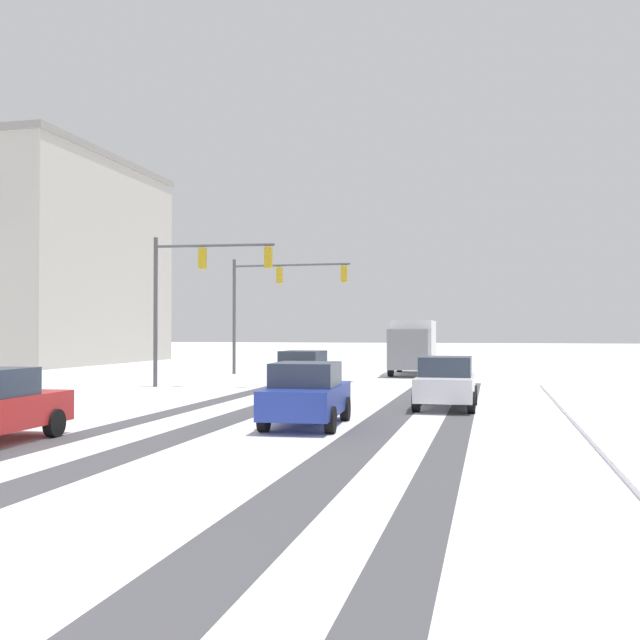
# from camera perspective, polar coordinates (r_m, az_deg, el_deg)

# --- Properties ---
(wheel_track_left_lane) EXTENTS (1.16, 31.81, 0.01)m
(wheel_track_left_lane) POSITION_cam_1_polar(r_m,az_deg,el_deg) (19.32, 4.80, -8.02)
(wheel_track_left_lane) COLOR #4C4C51
(wheel_track_left_lane) RESTS_ON ground
(wheel_track_right_lane) EXTENTS (0.78, 31.81, 0.01)m
(wheel_track_right_lane) POSITION_cam_1_polar(r_m,az_deg,el_deg) (19.14, 10.54, -8.08)
(wheel_track_right_lane) COLOR #4C4C51
(wheel_track_right_lane) RESTS_ON ground
(wheel_track_center) EXTENTS (0.83, 31.81, 0.01)m
(wheel_track_center) POSITION_cam_1_polar(r_m,az_deg,el_deg) (21.24, -12.85, -7.36)
(wheel_track_center) COLOR #4C4C51
(wheel_track_center) RESTS_ON ground
(wheel_track_oncoming) EXTENTS (1.08, 31.81, 0.01)m
(wheel_track_oncoming) POSITION_cam_1_polar(r_m,az_deg,el_deg) (20.37, -7.16, -7.65)
(wheel_track_oncoming) COLOR #4C4C51
(wheel_track_oncoming) RESTS_ON ground
(traffic_signal_near_left) EXTENTS (5.36, 0.74, 6.50)m
(traffic_signal_near_left) POSITION_cam_1_polar(r_m,az_deg,el_deg) (32.17, -9.59, 3.06)
(traffic_signal_near_left) COLOR #47474C
(traffic_signal_near_left) RESTS_ON ground
(traffic_signal_far_left) EXTENTS (6.82, 0.45, 6.50)m
(traffic_signal_far_left) POSITION_cam_1_polar(r_m,az_deg,el_deg) (41.21, -3.58, 2.27)
(traffic_signal_far_left) COLOR #47474C
(traffic_signal_far_left) RESTS_ON ground
(car_grey_lead) EXTENTS (1.92, 4.14, 1.62)m
(car_grey_lead) POSITION_cam_1_polar(r_m,az_deg,el_deg) (29.90, -1.27, -3.94)
(car_grey_lead) COLOR slate
(car_grey_lead) RESTS_ON ground
(car_white_second) EXTENTS (1.84, 4.10, 1.62)m
(car_white_second) POSITION_cam_1_polar(r_m,az_deg,el_deg) (23.30, 9.76, -4.78)
(car_white_second) COLOR silver
(car_white_second) RESTS_ON ground
(car_blue_third) EXTENTS (2.02, 4.19, 1.62)m
(car_blue_third) POSITION_cam_1_polar(r_m,az_deg,el_deg) (18.71, -1.04, -5.76)
(car_blue_third) COLOR #233899
(car_blue_third) RESTS_ON ground
(box_truck_delivery) EXTENTS (2.44, 7.45, 3.02)m
(box_truck_delivery) POSITION_cam_1_polar(r_m,az_deg,el_deg) (41.50, 7.25, -1.95)
(box_truck_delivery) COLOR slate
(box_truck_delivery) RESTS_ON ground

